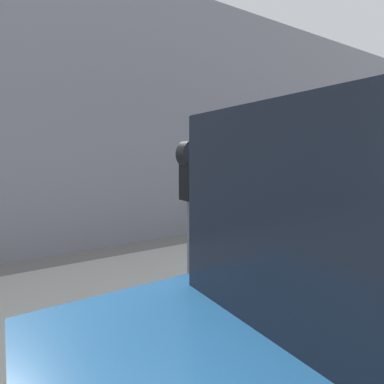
# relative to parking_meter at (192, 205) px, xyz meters

# --- Properties ---
(sidewalk) EXTENTS (24.00, 2.80, 0.13)m
(sidewalk) POSITION_rel_parking_meter_xyz_m (0.54, 0.87, -1.15)
(sidewalk) COLOR #ADAAA3
(sidewalk) RESTS_ON ground_plane
(building_facade) EXTENTS (24.00, 0.30, 4.69)m
(building_facade) POSITION_rel_parking_meter_xyz_m (0.54, 3.33, 1.13)
(building_facade) COLOR gray
(building_facade) RESTS_ON ground_plane
(parking_meter) EXTENTS (0.23, 0.15, 1.60)m
(parking_meter) POSITION_rel_parking_meter_xyz_m (0.00, 0.00, 0.00)
(parking_meter) COLOR slate
(parking_meter) RESTS_ON sidewalk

